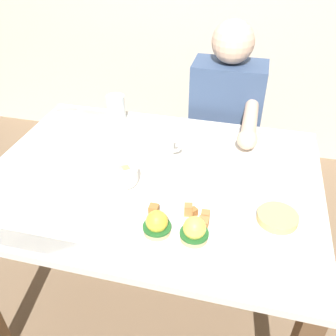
% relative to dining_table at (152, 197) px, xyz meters
% --- Properties ---
extents(ground_plane, '(6.00, 6.00, 0.00)m').
position_rel_dining_table_xyz_m(ground_plane, '(0.00, 0.00, -0.63)').
color(ground_plane, '#7F664C').
extents(dining_table, '(1.20, 0.90, 0.74)m').
position_rel_dining_table_xyz_m(dining_table, '(0.00, 0.00, 0.00)').
color(dining_table, white).
rests_on(dining_table, ground_plane).
extents(eggs_benedict_plate, '(0.27, 0.27, 0.09)m').
position_rel_dining_table_xyz_m(eggs_benedict_plate, '(0.16, -0.27, 0.13)').
color(eggs_benedict_plate, white).
rests_on(eggs_benedict_plate, dining_table).
extents(fruit_bowl, '(0.12, 0.12, 0.06)m').
position_rel_dining_table_xyz_m(fruit_bowl, '(-0.09, -0.07, 0.14)').
color(fruit_bowl, white).
rests_on(fruit_bowl, dining_table).
extents(coffee_mug, '(0.11, 0.08, 0.09)m').
position_rel_dining_table_xyz_m(coffee_mug, '(0.01, 0.13, 0.16)').
color(coffee_mug, white).
rests_on(coffee_mug, dining_table).
extents(fork, '(0.16, 0.04, 0.00)m').
position_rel_dining_table_xyz_m(fork, '(-0.45, -0.17, 0.11)').
color(fork, silver).
rests_on(fork, dining_table).
extents(water_glass_near, '(0.08, 0.08, 0.11)m').
position_rel_dining_table_xyz_m(water_glass_near, '(-0.27, 0.37, 0.15)').
color(water_glass_near, silver).
rests_on(water_glass_near, dining_table).
extents(side_plate, '(0.20, 0.20, 0.04)m').
position_rel_dining_table_xyz_m(side_plate, '(0.44, -0.15, 0.12)').
color(side_plate, white).
rests_on(side_plate, dining_table).
extents(diner_person, '(0.34, 0.54, 1.14)m').
position_rel_dining_table_xyz_m(diner_person, '(0.20, 0.60, 0.02)').
color(diner_person, '#33333D').
rests_on(diner_person, ground_plane).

